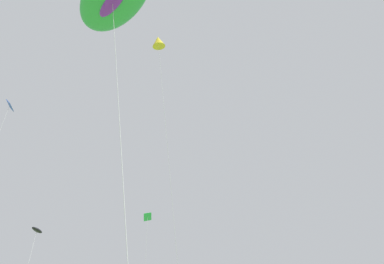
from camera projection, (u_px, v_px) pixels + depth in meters
The scene contains 4 objects.
small_kite_bird_shape at pixel (5, 119), 26.10m from camera, with size 1.20×2.08×20.59m.
small_kite_diamond_red at pixel (147, 229), 26.95m from camera, with size 1.58×0.66×13.59m.
small_kite_streamer_purple at pixel (158, 42), 26.75m from camera, with size 5.57×1.38×24.65m.
small_kite_box_yellow at pixel (37, 232), 19.71m from camera, with size 0.99×2.41×9.42m.
Camera 1 is at (-4.90, 2.22, 1.31)m, focal length 30.60 mm.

